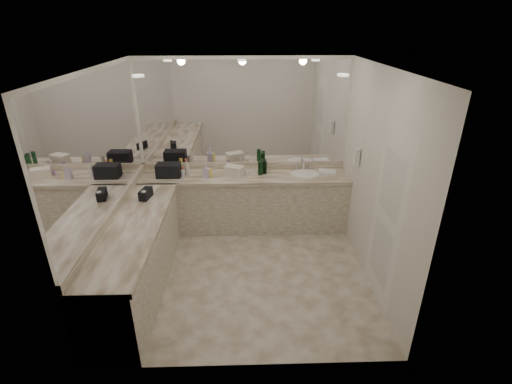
{
  "coord_description": "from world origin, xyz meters",
  "views": [
    {
      "loc": [
        0.03,
        -4.07,
        3.04
      ],
      "look_at": [
        0.16,
        0.4,
        0.98
      ],
      "focal_mm": 26.0,
      "sensor_mm": 36.0,
      "label": 1
    }
  ],
  "objects_px": {
    "cream_cosmetic_case": "(234,171)",
    "wall_phone": "(357,157)",
    "black_toiletry_bag": "(169,170)",
    "soap_bottle_c": "(239,171)",
    "hand_towel": "(327,172)",
    "soap_bottle_b": "(206,171)",
    "sink": "(305,174)",
    "soap_bottle_a": "(187,168)"
  },
  "relations": [
    {
      "from": "hand_towel",
      "to": "soap_bottle_c",
      "type": "relative_size",
      "value": 1.65
    },
    {
      "from": "sink",
      "to": "black_toiletry_bag",
      "type": "height_order",
      "value": "black_toiletry_bag"
    },
    {
      "from": "cream_cosmetic_case",
      "to": "soap_bottle_c",
      "type": "bearing_deg",
      "value": 19.13
    },
    {
      "from": "sink",
      "to": "soap_bottle_c",
      "type": "xyz_separation_m",
      "value": [
        -1.03,
        -0.03,
        0.08
      ]
    },
    {
      "from": "wall_phone",
      "to": "hand_towel",
      "type": "xyz_separation_m",
      "value": [
        -0.26,
        0.52,
        -0.43
      ]
    },
    {
      "from": "soap_bottle_a",
      "to": "cream_cosmetic_case",
      "type": "bearing_deg",
      "value": -5.33
    },
    {
      "from": "soap_bottle_a",
      "to": "soap_bottle_b",
      "type": "distance_m",
      "value": 0.32
    },
    {
      "from": "wall_phone",
      "to": "cream_cosmetic_case",
      "type": "height_order",
      "value": "wall_phone"
    },
    {
      "from": "soap_bottle_a",
      "to": "wall_phone",
      "type": "bearing_deg",
      "value": -12.58
    },
    {
      "from": "wall_phone",
      "to": "black_toiletry_bag",
      "type": "bearing_deg",
      "value": 169.95
    },
    {
      "from": "cream_cosmetic_case",
      "to": "hand_towel",
      "type": "height_order",
      "value": "cream_cosmetic_case"
    },
    {
      "from": "wall_phone",
      "to": "soap_bottle_b",
      "type": "xyz_separation_m",
      "value": [
        -2.12,
        0.42,
        -0.34
      ]
    },
    {
      "from": "black_toiletry_bag",
      "to": "soap_bottle_c",
      "type": "relative_size",
      "value": 2.23
    },
    {
      "from": "cream_cosmetic_case",
      "to": "soap_bottle_c",
      "type": "distance_m",
      "value": 0.07
    },
    {
      "from": "soap_bottle_a",
      "to": "black_toiletry_bag",
      "type": "bearing_deg",
      "value": -166.89
    },
    {
      "from": "sink",
      "to": "soap_bottle_b",
      "type": "bearing_deg",
      "value": -177.14
    },
    {
      "from": "black_toiletry_bag",
      "to": "cream_cosmetic_case",
      "type": "height_order",
      "value": "black_toiletry_bag"
    },
    {
      "from": "soap_bottle_c",
      "to": "sink",
      "type": "bearing_deg",
      "value": 1.67
    },
    {
      "from": "hand_towel",
      "to": "soap_bottle_b",
      "type": "xyz_separation_m",
      "value": [
        -1.86,
        -0.1,
        0.09
      ]
    },
    {
      "from": "soap_bottle_a",
      "to": "sink",
      "type": "bearing_deg",
      "value": -1.25
    },
    {
      "from": "wall_phone",
      "to": "soap_bottle_b",
      "type": "distance_m",
      "value": 2.19
    },
    {
      "from": "hand_towel",
      "to": "cream_cosmetic_case",
      "type": "bearing_deg",
      "value": -177.94
    },
    {
      "from": "soap_bottle_a",
      "to": "soap_bottle_b",
      "type": "height_order",
      "value": "soap_bottle_b"
    },
    {
      "from": "wall_phone",
      "to": "soap_bottle_c",
      "type": "xyz_separation_m",
      "value": [
        -1.63,
        0.47,
        -0.37
      ]
    },
    {
      "from": "sink",
      "to": "soap_bottle_c",
      "type": "height_order",
      "value": "soap_bottle_c"
    },
    {
      "from": "sink",
      "to": "black_toiletry_bag",
      "type": "distance_m",
      "value": 2.09
    },
    {
      "from": "cream_cosmetic_case",
      "to": "soap_bottle_b",
      "type": "height_order",
      "value": "soap_bottle_b"
    },
    {
      "from": "sink",
      "to": "soap_bottle_a",
      "type": "relative_size",
      "value": 2.11
    },
    {
      "from": "hand_towel",
      "to": "soap_bottle_c",
      "type": "height_order",
      "value": "soap_bottle_c"
    },
    {
      "from": "sink",
      "to": "wall_phone",
      "type": "height_order",
      "value": "wall_phone"
    },
    {
      "from": "cream_cosmetic_case",
      "to": "soap_bottle_b",
      "type": "relative_size",
      "value": 1.29
    },
    {
      "from": "wall_phone",
      "to": "cream_cosmetic_case",
      "type": "relative_size",
      "value": 0.87
    },
    {
      "from": "wall_phone",
      "to": "black_toiletry_bag",
      "type": "relative_size",
      "value": 0.67
    },
    {
      "from": "wall_phone",
      "to": "cream_cosmetic_case",
      "type": "distance_m",
      "value": 1.8
    },
    {
      "from": "sink",
      "to": "wall_phone",
      "type": "relative_size",
      "value": 1.83
    },
    {
      "from": "cream_cosmetic_case",
      "to": "hand_towel",
      "type": "xyz_separation_m",
      "value": [
        1.44,
        0.05,
        -0.06
      ]
    },
    {
      "from": "cream_cosmetic_case",
      "to": "wall_phone",
      "type": "bearing_deg",
      "value": 5.73
    },
    {
      "from": "sink",
      "to": "soap_bottle_b",
      "type": "distance_m",
      "value": 1.52
    },
    {
      "from": "soap_bottle_a",
      "to": "soap_bottle_c",
      "type": "height_order",
      "value": "soap_bottle_a"
    },
    {
      "from": "sink",
      "to": "black_toiletry_bag",
      "type": "bearing_deg",
      "value": -179.35
    },
    {
      "from": "sink",
      "to": "cream_cosmetic_case",
      "type": "xyz_separation_m",
      "value": [
        -1.1,
        -0.03,
        0.08
      ]
    },
    {
      "from": "soap_bottle_b",
      "to": "sink",
      "type": "bearing_deg",
      "value": 2.86
    }
  ]
}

